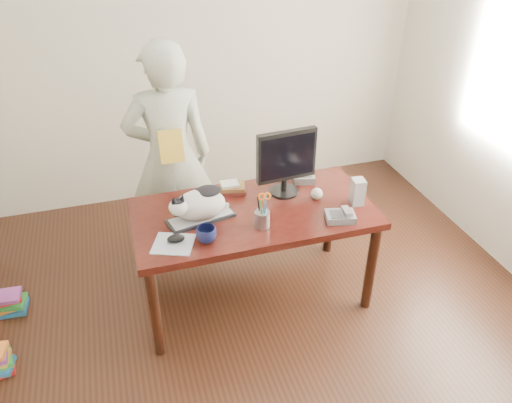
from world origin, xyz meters
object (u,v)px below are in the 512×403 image
Objects in this scene: person at (170,158)px; pen_cup at (262,217)px; phone at (341,216)px; speaker at (358,192)px; coffee_mug at (206,234)px; baseball at (317,194)px; book_stack at (231,188)px; desk at (251,222)px; monitor at (286,159)px; keyboard at (201,218)px; cat at (198,204)px; calculator at (304,175)px; mouse at (176,238)px; book_pile_b at (8,303)px.

pen_cup is at bearing 118.14° from person.
pen_cup reaches higher than phone.
speaker is 0.10× the size of person.
phone is (0.88, -0.02, -0.02)m from coffee_mug.
baseball reaches higher than book_stack.
phone is (0.51, -0.34, 0.18)m from desk.
monitor is 0.52m from speaker.
baseball is at bearing -11.61° from keyboard.
monitor is (0.64, 0.15, 0.14)m from cat.
baseball is at bearing -8.07° from desk.
phone is (0.51, -0.08, -0.04)m from pen_cup.
coffee_mug is 1.00m from calculator.
mouse is at bearing -148.37° from keyboard.
keyboard is 0.96× the size of monitor.
phone is at bearing -134.76° from speaker.
baseball reaches higher than mouse.
mouse reaches higher than book_pile_b.
coffee_mug reaches higher than desk.
coffee_mug is at bearing -168.40° from phone.
person reaches higher than calculator.
mouse is 0.49× the size of book_pile_b.
monitor is 5.89× the size of baseball.
phone is at bearing -8.58° from pen_cup.
pen_cup reaches higher than desk.
person reaches higher than mouse.
phone is 0.12× the size of person.
book_stack reaches higher than desk.
book_stack is at bearing 154.44° from baseball.
pen_cup is at bearing -90.08° from desk.
desk is at bearing 48.33° from mouse.
person is at bearing 152.00° from speaker.
pen_cup is 1.17× the size of phone.
pen_cup is 0.97m from person.
baseball is at bearing -8.79° from book_pile_b.
monitor is 3.77× the size of mouse.
coffee_mug is 1.54× the size of baseball.
desk is at bearing -140.33° from calculator.
keyboard is 0.24m from coffee_mug.
coffee_mug is (-0.37, -0.05, -0.02)m from pen_cup.
keyboard is (-0.36, -0.08, 0.16)m from desk.
person reaches higher than monitor.
keyboard is at bearing -171.60° from monitor.
speaker is 1.38m from person.
person is (0.10, 0.86, 0.10)m from mouse.
phone is (0.86, -0.26, 0.02)m from keyboard.
mouse is at bearing -24.93° from book_pile_b.
book_pile_b is at bearing -173.29° from book_stack.
monitor is at bearing -10.63° from book_stack.
person is 6.78× the size of book_pile_b.
mouse is 1.06m from phone.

